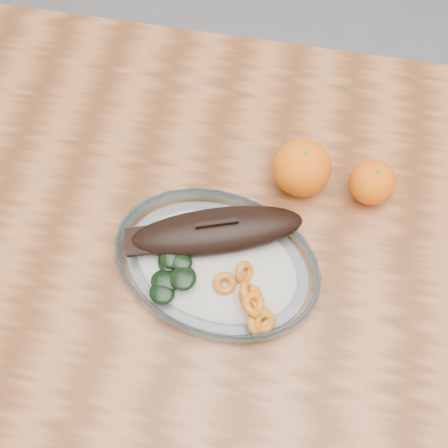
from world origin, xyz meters
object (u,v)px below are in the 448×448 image
object	(u,v)px
dining_table	(262,273)
orange_left	(302,168)
plated_meal	(216,261)
orange_right	(373,182)

from	to	relation	value
dining_table	orange_left	xyz separation A→B (m)	(0.03, 0.12, 0.14)
plated_meal	orange_right	size ratio (longest dim) A/B	9.11
orange_left	plated_meal	bearing A→B (deg)	-122.09
dining_table	plated_meal	xyz separation A→B (m)	(-0.07, -0.04, 0.12)
dining_table	plated_meal	bearing A→B (deg)	-149.74
dining_table	orange_left	distance (m)	0.19
plated_meal	orange_left	size ratio (longest dim) A/B	7.14
dining_table	orange_right	xyz separation A→B (m)	(0.14, 0.12, 0.13)
plated_meal	orange_right	bearing A→B (deg)	48.56
plated_meal	orange_left	bearing A→B (deg)	69.02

